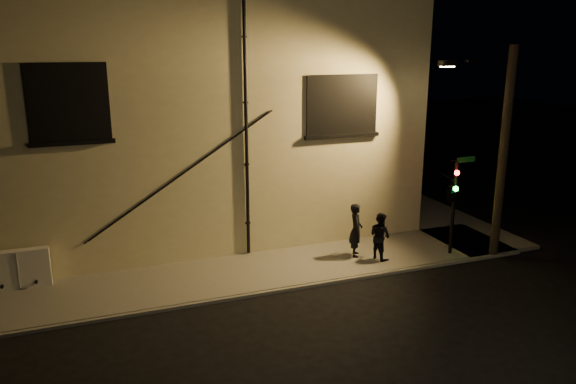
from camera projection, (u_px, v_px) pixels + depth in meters
name	position (u px, v px, depth m)	size (l,w,h in m)	color
ground	(334.00, 283.00, 16.98)	(90.00, 90.00, 0.00)	black
sidewalk	(314.00, 231.00, 21.35)	(21.00, 16.00, 0.12)	slate
building	(176.00, 108.00, 22.93)	(16.20, 12.23, 8.80)	beige
utility_cabinet	(18.00, 269.00, 16.22)	(1.74, 0.29, 1.15)	white
pedestrian_a	(356.00, 230.00, 18.58)	(0.66, 0.43, 1.80)	black
pedestrian_b	(380.00, 236.00, 18.35)	(0.76, 0.59, 1.57)	black
traffic_signal	(452.00, 191.00, 18.29)	(1.33, 1.94, 3.30)	black
streetlamp_pole	(500.00, 148.00, 18.13)	(2.02, 1.39, 6.97)	black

